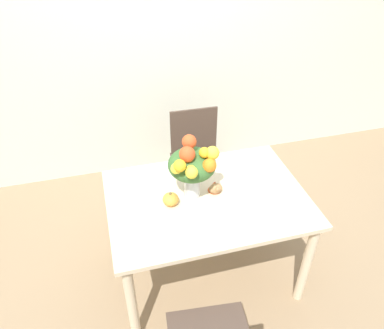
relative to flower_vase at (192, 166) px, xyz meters
The scene contains 7 objects.
ground_plane 0.98m from the flower_vase, 13.70° to the right, with size 12.00×12.00×0.00m, color #8E7556.
wall_back 1.48m from the flower_vase, 86.40° to the left, with size 8.00×0.06×2.70m.
dining_table 0.36m from the flower_vase, 13.70° to the right, with size 1.24×0.87×0.73m.
flower_vase is the anchor object (origin of this frame).
pumpkin 0.25m from the flower_vase, 169.09° to the right, with size 0.10×0.10×0.09m.
turkey_figurine 0.26m from the flower_vase, ahead, with size 0.09×0.12×0.07m.
dining_chair_near_window 0.97m from the flower_vase, 71.87° to the left, with size 0.43×0.43×0.84m.
Camera 1 is at (-0.55, -1.67, 2.28)m, focal length 35.00 mm.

